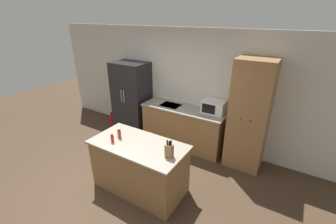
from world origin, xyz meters
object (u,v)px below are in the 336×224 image
object	(u,v)px
refrigerator	(132,98)
spice_bottle_short_red	(118,133)
spice_bottle_tall_dark	(120,134)
fire_extinguisher	(113,120)
microwave	(214,107)
pantry_cabinet	(249,116)
spice_bottle_amber_oil	(112,138)
knife_block	(169,151)

from	to	relation	value
refrigerator	spice_bottle_short_red	xyz separation A→B (m)	(1.10, -1.66, 0.08)
spice_bottle_tall_dark	fire_extinguisher	bearing A→B (deg)	139.20
refrigerator	spice_bottle_short_red	size ratio (longest dim) A/B	11.30
refrigerator	microwave	distance (m)	2.14
refrigerator	pantry_cabinet	distance (m)	2.88
pantry_cabinet	spice_bottle_short_red	xyz separation A→B (m)	(-1.77, -1.67, -0.10)
refrigerator	spice_bottle_amber_oil	xyz separation A→B (m)	(1.13, -1.84, 0.08)
refrigerator	pantry_cabinet	world-z (taller)	pantry_cabinet
pantry_cabinet	fire_extinguisher	bearing A→B (deg)	-176.80
spice_bottle_short_red	pantry_cabinet	bearing A→B (deg)	43.36
spice_bottle_tall_dark	microwave	bearing A→B (deg)	61.30
spice_bottle_short_red	knife_block	bearing A→B (deg)	-2.74
pantry_cabinet	spice_bottle_amber_oil	size ratio (longest dim) A/B	14.54
spice_bottle_amber_oil	spice_bottle_short_red	bearing A→B (deg)	99.33
refrigerator	fire_extinguisher	distance (m)	0.94
refrigerator	spice_bottle_short_red	world-z (taller)	refrigerator
microwave	spice_bottle_short_red	world-z (taller)	microwave
knife_block	spice_bottle_amber_oil	distance (m)	1.02
spice_bottle_tall_dark	spice_bottle_amber_oil	world-z (taller)	spice_bottle_tall_dark
refrigerator	spice_bottle_short_red	distance (m)	1.99
spice_bottle_tall_dark	fire_extinguisher	distance (m)	2.43
spice_bottle_amber_oil	knife_block	bearing A→B (deg)	7.29
microwave	refrigerator	bearing A→B (deg)	-176.91
spice_bottle_short_red	spice_bottle_amber_oil	xyz separation A→B (m)	(0.03, -0.18, -0.00)
spice_bottle_short_red	fire_extinguisher	size ratio (longest dim) A/B	0.37
spice_bottle_amber_oil	fire_extinguisher	distance (m)	2.52
spice_bottle_tall_dark	spice_bottle_short_red	bearing A→B (deg)	156.89
pantry_cabinet	refrigerator	bearing A→B (deg)	-179.66
spice_bottle_amber_oil	spice_bottle_tall_dark	bearing A→B (deg)	81.86
spice_bottle_amber_oil	fire_extinguisher	xyz separation A→B (m)	(-1.72, 1.66, -0.78)
microwave	fire_extinguisher	bearing A→B (deg)	-173.89
pantry_cabinet	spice_bottle_tall_dark	world-z (taller)	pantry_cabinet
fire_extinguisher	knife_block	bearing A→B (deg)	-29.25
knife_block	fire_extinguisher	size ratio (longest dim) A/B	0.69
pantry_cabinet	spice_bottle_short_red	world-z (taller)	pantry_cabinet
spice_bottle_amber_oil	fire_extinguisher	size ratio (longest dim) A/B	0.35
refrigerator	spice_bottle_amber_oil	distance (m)	2.16
microwave	spice_bottle_amber_oil	world-z (taller)	microwave
refrigerator	spice_bottle_tall_dark	world-z (taller)	refrigerator
pantry_cabinet	knife_block	size ratio (longest dim) A/B	7.37
refrigerator	pantry_cabinet	xyz separation A→B (m)	(2.87, 0.02, 0.18)
knife_block	fire_extinguisher	xyz separation A→B (m)	(-2.73, 1.53, -0.83)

